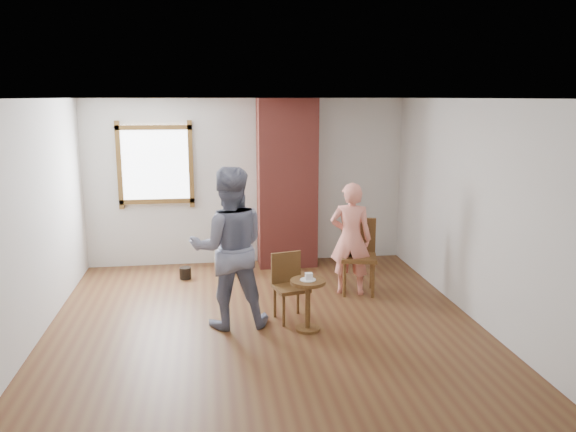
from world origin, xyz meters
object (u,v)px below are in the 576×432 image
Objects in this scene: stoneware_crock at (225,258)px; side_table at (308,297)px; dining_chair_right at (358,251)px; person_pink at (351,239)px; man at (229,248)px; dining_chair_left at (289,282)px.

stoneware_crock is 2.52m from side_table.
side_table is at bearing -113.90° from dining_chair_right.
side_table is 1.44m from person_pink.
stoneware_crock is 0.71× the size of side_table.
side_table is (0.86, -2.36, 0.19)m from stoneware_crock.
man is 1.23× the size of person_pink.
person_pink is at bearing -137.43° from dining_chair_right.
dining_chair_left is at bearing -70.56° from stoneware_crock.
man reaches higher than side_table.
side_table is (0.16, -0.39, -0.04)m from dining_chair_left.
man is 1.87m from person_pink.
man is at bearing 46.41° from person_pink.
person_pink is at bearing -154.02° from man.
stoneware_crock is at bearing 109.92° from side_table.
stoneware_crock is 2.20m from man.
dining_chair_right reaches higher than side_table.
dining_chair_left is (0.70, -1.97, 0.24)m from stoneware_crock.
person_pink reaches higher than dining_chair_left.
stoneware_crock is at bearing -17.63° from person_pink.
dining_chair_right is (1.77, -1.14, 0.35)m from stoneware_crock.
stoneware_crock is 0.28× the size of person_pink.
man reaches higher than dining_chair_right.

